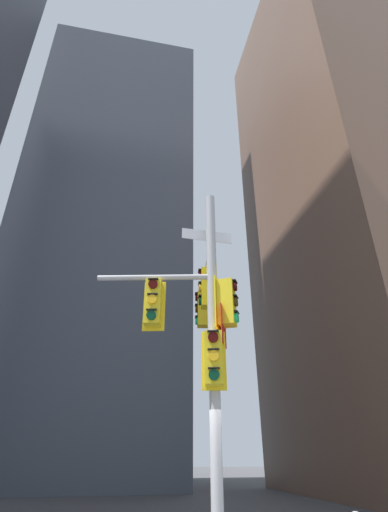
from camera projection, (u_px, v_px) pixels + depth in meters
name	position (u px, v px, depth m)	size (l,w,h in m)	color
building_tower_right	(372.00, 183.00, 26.21)	(13.85, 13.85, 36.94)	brown
building_mid_block	(107.00, 238.00, 31.22)	(12.19, 12.19, 35.37)	#4C5460
signal_pole_assembly	(204.00, 321.00, 8.35)	(3.13, 3.35, 7.44)	#B2B2B5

